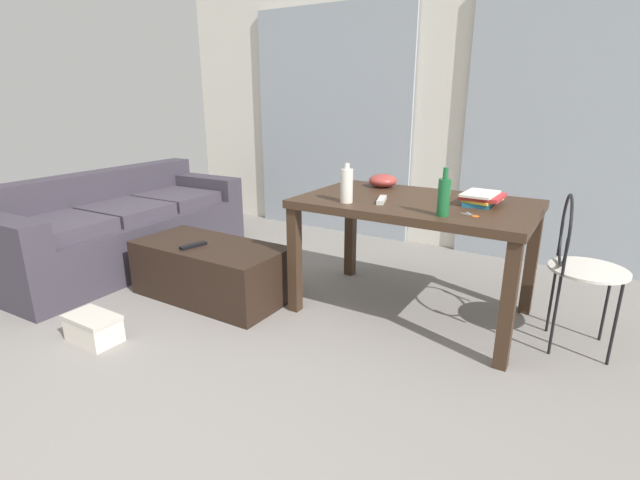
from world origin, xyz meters
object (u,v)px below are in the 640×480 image
at_px(coffee_table, 211,271).
at_px(bottle_near, 444,196).
at_px(scissors, 472,215).
at_px(tv_remote_primary, 193,246).
at_px(book_stack, 481,198).
at_px(bottle_far, 347,185).
at_px(tv_remote_on_table, 382,200).
at_px(bowl, 382,181).
at_px(shoebox, 94,328).
at_px(couch, 121,228).
at_px(craft_table, 415,215).
at_px(wire_chair, 577,255).

xyz_separation_m(coffee_table, bottle_near, (1.53, 0.21, 0.66)).
bearing_deg(scissors, tv_remote_primary, -167.08).
relative_size(bottle_near, book_stack, 0.91).
distance_m(bottle_far, scissors, 0.74).
bearing_deg(tv_remote_primary, tv_remote_on_table, 33.72).
xyz_separation_m(bowl, shoebox, (-1.05, -1.62, -0.71)).
bearing_deg(tv_remote_primary, bowl, 55.40).
height_order(couch, tv_remote_primary, couch).
distance_m(craft_table, tv_remote_on_table, 0.25).
xyz_separation_m(scissors, shoebox, (-1.81, -1.11, -0.67)).
distance_m(bottle_near, scissors, 0.19).
bearing_deg(scissors, craft_table, 151.34).
height_order(couch, bottle_far, bottle_far).
height_order(bottle_far, book_stack, bottle_far).
distance_m(couch, scissors, 2.86).
bearing_deg(craft_table, bowl, 141.00).
distance_m(couch, tv_remote_primary, 1.12).
bearing_deg(bottle_near, wire_chair, 28.17).
bearing_deg(bowl, bottle_far, -87.67).
distance_m(couch, shoebox, 1.40).
relative_size(coffee_table, bottle_near, 4.15).
xyz_separation_m(couch, book_stack, (2.79, 0.48, 0.49)).
xyz_separation_m(book_stack, shoebox, (-1.78, -1.42, -0.71)).
bearing_deg(book_stack, craft_table, -166.23).
relative_size(craft_table, shoebox, 4.45).
bearing_deg(wire_chair, tv_remote_on_table, -169.27).
height_order(couch, bottle_near, bottle_near).
height_order(bowl, scissors, bowl).
height_order(craft_table, bottle_far, bottle_far).
height_order(coffee_table, shoebox, coffee_table).
distance_m(bottle_near, book_stack, 0.41).
bearing_deg(bowl, scissors, -33.90).
bearing_deg(tv_remote_primary, bottle_near, 23.49).
relative_size(bottle_near, shoebox, 0.82).
height_order(bottle_near, shoebox, bottle_near).
xyz_separation_m(craft_table, wire_chair, (0.90, 0.05, -0.11)).
bearing_deg(couch, scissors, 3.49).
xyz_separation_m(couch, tv_remote_on_table, (2.26, 0.23, 0.46)).
bearing_deg(shoebox, bottle_near, 31.66).
xyz_separation_m(wire_chair, shoebox, (-2.32, -1.38, -0.46)).
bearing_deg(shoebox, book_stack, 38.59).
distance_m(couch, wire_chair, 3.36).
distance_m(tv_remote_on_table, scissors, 0.56).
bearing_deg(tv_remote_primary, wire_chair, 28.81).
distance_m(bowl, tv_remote_on_table, 0.49).
xyz_separation_m(bowl, tv_remote_primary, (-0.97, -0.90, -0.40)).
bearing_deg(tv_remote_primary, coffee_table, 76.56).
bearing_deg(wire_chair, couch, -172.58).
bearing_deg(craft_table, shoebox, -136.73).
bearing_deg(tv_remote_on_table, scissors, -23.59).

